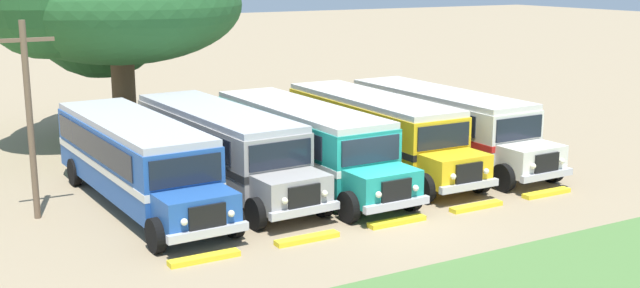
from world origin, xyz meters
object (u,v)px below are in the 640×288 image
parked_bus_slot_4 (443,122)px  utility_pole (29,114)px  parked_bus_slot_0 (136,157)px  broad_shade_tree (111,0)px  parked_bus_slot_1 (221,144)px  parked_bus_slot_2 (304,140)px  parked_bus_slot_3 (375,128)px

parked_bus_slot_4 → utility_pole: 16.14m
parked_bus_slot_0 → broad_shade_tree: 11.94m
broad_shade_tree → utility_pole: broad_shade_tree is taller
parked_bus_slot_1 → parked_bus_slot_2: bearing=71.1°
parked_bus_slot_0 → utility_pole: bearing=-91.0°
parked_bus_slot_2 → parked_bus_slot_3: bearing=97.6°
utility_pole → parked_bus_slot_2: bearing=-2.1°
parked_bus_slot_1 → parked_bus_slot_3: (6.40, -0.32, 0.00)m
parked_bus_slot_0 → broad_shade_tree: broad_shade_tree is taller
parked_bus_slot_3 → utility_pole: 13.01m
parked_bus_slot_3 → utility_pole: utility_pole is taller
parked_bus_slot_0 → parked_bus_slot_1: (3.22, 0.42, 0.00)m
parked_bus_slot_0 → utility_pole: 3.71m
parked_bus_slot_1 → utility_pole: (-6.48, -0.50, 1.76)m
parked_bus_slot_2 → parked_bus_slot_3: size_ratio=1.00×
parked_bus_slot_1 → parked_bus_slot_3: bearing=84.4°
parked_bus_slot_4 → utility_pole: bearing=-91.1°
parked_bus_slot_0 → utility_pole: (-3.27, -0.08, 1.76)m
parked_bus_slot_2 → parked_bus_slot_0: bearing=-95.0°
parked_bus_slot_1 → parked_bus_slot_2: 3.05m
parked_bus_slot_0 → parked_bus_slot_3: same height
parked_bus_slot_0 → parked_bus_slot_1: size_ratio=1.00×
parked_bus_slot_0 → parked_bus_slot_3: size_ratio=1.00×
parked_bus_slot_1 → parked_bus_slot_2: (2.93, -0.85, 0.00)m
parked_bus_slot_2 → parked_bus_slot_1: bearing=-107.2°
parked_bus_slot_4 → broad_shade_tree: 15.78m
parked_bus_slot_0 → parked_bus_slot_3: (9.62, 0.11, 0.00)m
parked_bus_slot_0 → parked_bus_slot_4: (12.78, -0.16, 0.00)m
parked_bus_slot_2 → parked_bus_slot_3: same height
parked_bus_slot_2 → parked_bus_slot_4: 6.64m
parked_bus_slot_2 → parked_bus_slot_4: same height
parked_bus_slot_0 → parked_bus_slot_3: bearing=88.3°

